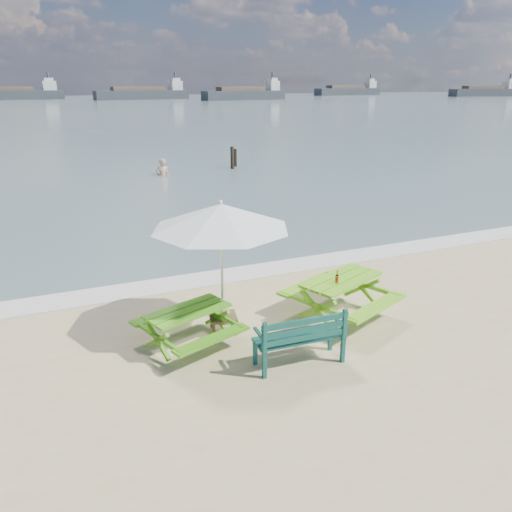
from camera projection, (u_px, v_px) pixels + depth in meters
name	position (u px, v px, depth m)	size (l,w,h in m)	color
sea	(59.00, 109.00, 81.46)	(300.00, 300.00, 0.00)	slate
foam_strip	(229.00, 275.00, 11.70)	(22.00, 0.90, 0.01)	silver
picnic_table_left	(189.00, 328.00, 8.51)	(1.85, 1.95, 0.67)	#479616
picnic_table_right	(341.00, 298.00, 9.55)	(2.23, 2.34, 0.79)	#6BB91C
park_bench	(299.00, 348.00, 7.99)	(1.48, 0.57, 0.90)	#10453D
side_table	(223.00, 323.00, 9.05)	(0.57, 0.57, 0.31)	brown
patio_umbrella	(221.00, 216.00, 8.38)	(2.86, 2.86, 2.38)	silver
beer_bottle	(337.00, 279.00, 9.17)	(0.06, 0.06, 0.24)	#945A15
swimmer	(163.00, 178.00, 24.21)	(0.71, 0.49, 1.88)	tan
mooring_pilings	(234.00, 160.00, 26.02)	(0.57, 0.77, 1.34)	black
cargo_ships	(257.00, 93.00, 133.64)	(153.06, 33.52, 4.40)	#34383D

